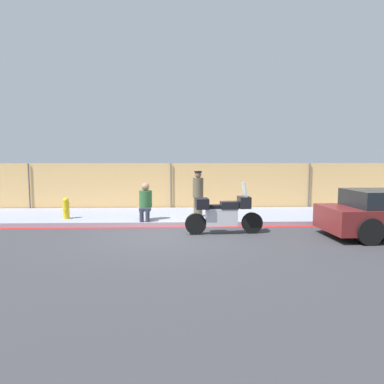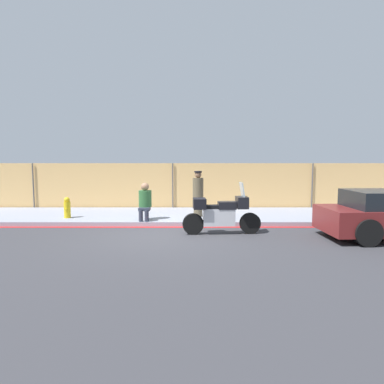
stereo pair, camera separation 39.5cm
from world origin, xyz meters
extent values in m
plane|color=#38383D|center=(0.00, 0.00, 0.00)|extent=(120.00, 120.00, 0.00)
cube|color=#8E93A3|center=(0.00, 2.96, 0.07)|extent=(43.32, 3.34, 0.14)
cube|color=red|center=(0.00, 1.20, 0.00)|extent=(43.32, 0.18, 0.01)
cube|color=#E5B26B|center=(0.00, 4.72, 1.00)|extent=(41.15, 0.08, 2.00)
cylinder|color=#4C4C51|center=(-5.83, 4.62, 1.00)|extent=(0.05, 0.05, 2.00)
cylinder|color=#4C4C51|center=(0.00, 4.62, 1.00)|extent=(0.05, 0.05, 2.00)
cylinder|color=#4C4C51|center=(5.83, 4.62, 1.00)|extent=(0.05, 0.05, 2.00)
cylinder|color=black|center=(2.51, 0.27, 0.31)|extent=(0.62, 0.18, 0.61)
cylinder|color=black|center=(0.84, 0.17, 0.31)|extent=(0.62, 0.18, 0.61)
cube|color=silver|center=(1.59, 0.21, 0.50)|extent=(0.94, 0.34, 0.51)
cube|color=black|center=(1.82, 0.23, 0.85)|extent=(0.54, 0.34, 0.22)
cube|color=black|center=(1.49, 0.21, 0.81)|extent=(0.62, 0.32, 0.10)
cube|color=black|center=(2.26, 0.26, 0.93)|extent=(0.35, 0.50, 0.34)
cube|color=silver|center=(2.26, 0.26, 1.31)|extent=(0.13, 0.43, 0.42)
cube|color=black|center=(1.02, 0.18, 0.91)|extent=(0.39, 0.53, 0.30)
cylinder|color=brown|center=(1.02, 2.43, 0.49)|extent=(0.31, 0.31, 0.68)
cylinder|color=brown|center=(1.02, 2.43, 1.17)|extent=(0.38, 0.38, 0.68)
sphere|color=brown|center=(1.02, 2.43, 1.63)|extent=(0.24, 0.24, 0.24)
cylinder|color=black|center=(1.02, 2.43, 1.73)|extent=(0.27, 0.27, 0.05)
cylinder|color=#2D3342|center=(-0.87, 1.40, 0.34)|extent=(0.14, 0.14, 0.39)
cylinder|color=#2D3342|center=(-0.67, 1.40, 0.34)|extent=(0.14, 0.14, 0.39)
cube|color=#2D3342|center=(-0.77, 1.60, 0.53)|extent=(0.36, 0.39, 0.10)
cylinder|color=#2D6033|center=(-0.77, 1.79, 0.85)|extent=(0.43, 0.43, 0.55)
sphere|color=#A37556|center=(-0.77, 1.79, 1.26)|extent=(0.27, 0.27, 0.27)
cylinder|color=black|center=(5.14, 0.42, 0.35)|extent=(0.71, 0.25, 0.70)
cylinder|color=black|center=(5.21, -1.20, 0.35)|extent=(0.71, 0.25, 0.70)
cylinder|color=gold|center=(-3.52, 2.12, 0.43)|extent=(0.22, 0.22, 0.56)
sphere|color=gold|center=(-3.52, 2.12, 0.77)|extent=(0.20, 0.20, 0.20)
cylinder|color=gold|center=(-3.52, 1.99, 0.45)|extent=(0.08, 0.09, 0.08)
camera|label=1|loc=(0.41, -9.60, 2.22)|focal=32.00mm
camera|label=2|loc=(0.80, -9.61, 2.22)|focal=32.00mm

